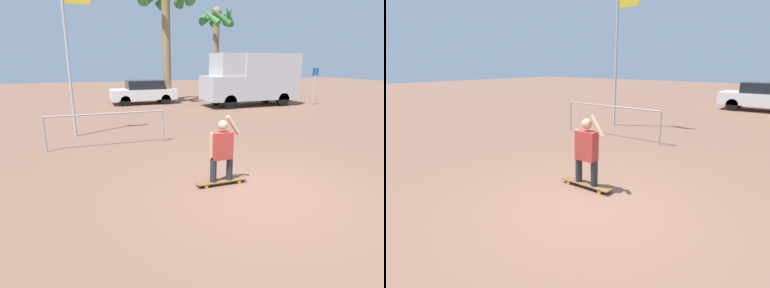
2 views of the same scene
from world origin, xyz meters
TOP-DOWN VIEW (x-y plane):
  - ground_plane at (0.00, 0.00)m, footprint 80.00×80.00m
  - skateboard at (-0.57, 0.61)m, footprint 1.14×0.24m
  - person_skateboarder at (-0.57, 0.61)m, footprint 0.71×0.22m
  - parked_car_white at (0.58, 14.59)m, footprint 4.13×1.81m
  - flagpole at (-3.49, 6.49)m, footprint 0.93×0.12m
  - plaza_railing_segment at (-2.59, 4.67)m, footprint 3.64×0.05m

SIDE VIEW (x-z plane):
  - ground_plane at x=0.00m, z-range 0.00..0.00m
  - skateboard at x=-0.57m, z-range 0.03..0.12m
  - parked_car_white at x=0.58m, z-range 0.03..1.54m
  - person_skateboarder at x=-0.57m, z-range 0.11..1.55m
  - plaza_railing_segment at x=-2.59m, z-range 0.35..1.42m
  - flagpole at x=-3.49m, z-range 0.45..5.84m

